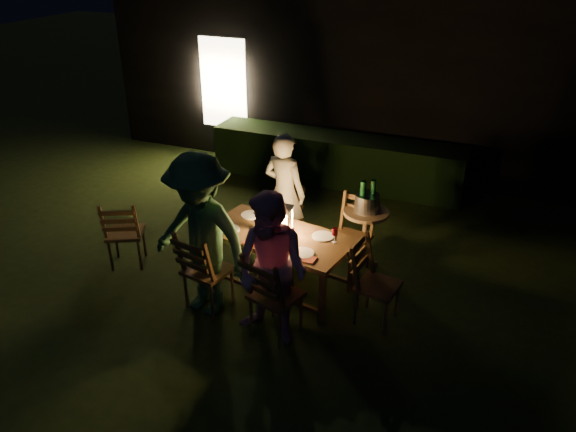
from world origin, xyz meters
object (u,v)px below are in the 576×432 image
at_px(chair_end, 375,297).
at_px(bottle_bucket_a, 362,200).
at_px(chair_near_left, 207,283).
at_px(person_opp_right, 272,270).
at_px(side_table, 366,217).
at_px(lantern, 285,222).
at_px(person_house_side, 285,193).
at_px(chair_near_right, 275,309).
at_px(bottle_table, 261,218).
at_px(ice_bucket, 367,203).
at_px(chair_spare, 127,244).
at_px(chair_far_left, 283,230).
at_px(dining_table, 279,240).
at_px(chair_far_right, 351,249).
at_px(person_opp_left, 201,236).
at_px(bottle_bucket_b, 372,198).

distance_m(chair_end, bottle_bucket_a, 1.30).
distance_m(chair_near_left, person_opp_right, 1.03).
height_order(side_table, bottle_bucket_a, bottle_bucket_a).
bearing_deg(lantern, person_house_side, 113.00).
distance_m(chair_near_right, person_opp_right, 0.50).
distance_m(bottle_table, ice_bucket, 1.32).
bearing_deg(chair_near_right, person_house_side, 125.60).
bearing_deg(chair_spare, chair_far_left, 7.82).
height_order(dining_table, chair_spare, chair_spare).
bearing_deg(chair_far_left, side_table, -168.48).
distance_m(chair_far_right, bottle_bucket_a, 0.64).
height_order(chair_spare, person_opp_right, person_opp_right).
bearing_deg(person_house_side, side_table, -171.24).
bearing_deg(bottle_table, ice_bucket, 38.29).
relative_size(chair_spare, person_opp_left, 0.52).
bearing_deg(bottle_table, lantern, -0.53).
bearing_deg(side_table, dining_table, -132.54).
distance_m(chair_near_left, bottle_bucket_a, 2.09).
bearing_deg(bottle_bucket_b, chair_end, -71.67).
height_order(person_opp_left, bottle_table, person_opp_left).
height_order(chair_end, lantern, lantern).
bearing_deg(side_table, chair_end, -68.69).
bearing_deg(bottle_table, person_opp_right, -59.51).
height_order(chair_far_left, ice_bucket, ice_bucket).
bearing_deg(dining_table, bottle_bucket_a, 57.96).
relative_size(chair_near_right, side_table, 1.38).
xyz_separation_m(ice_bucket, bottle_bucket_b, (0.05, 0.04, 0.05)).
distance_m(person_opp_right, bottle_bucket_b, 1.87).
xyz_separation_m(person_opp_left, side_table, (1.38, 1.59, -0.26)).
distance_m(chair_near_right, chair_far_right, 1.55).
xyz_separation_m(chair_end, chair_spare, (-3.18, -0.07, -0.00)).
bearing_deg(person_house_side, chair_spare, 44.96).
height_order(chair_near_right, lantern, lantern).
distance_m(chair_end, bottle_bucket_b, 1.33).
bearing_deg(bottle_bucket_a, chair_end, -65.61).
relative_size(chair_near_right, bottle_bucket_b, 3.26).
relative_size(chair_near_right, ice_bucket, 3.48).
xyz_separation_m(chair_near_left, bottle_bucket_b, (1.42, 1.58, 0.60)).
bearing_deg(person_house_side, ice_bucket, -171.24).
bearing_deg(chair_far_left, chair_near_left, 90.11).
distance_m(person_house_side, bottle_bucket_b, 1.15).
bearing_deg(chair_near_right, chair_far_right, 92.42).
bearing_deg(bottle_bucket_b, chair_near_left, -131.85).
distance_m(lantern, bottle_table, 0.30).
distance_m(person_opp_left, bottle_bucket_b, 2.17).
distance_m(dining_table, chair_far_left, 0.96).
xyz_separation_m(dining_table, person_opp_right, (0.30, -0.89, 0.19)).
height_order(dining_table, person_house_side, person_house_side).
distance_m(chair_far_left, chair_far_right, 1.00).
bearing_deg(person_opp_right, dining_table, 118.76).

